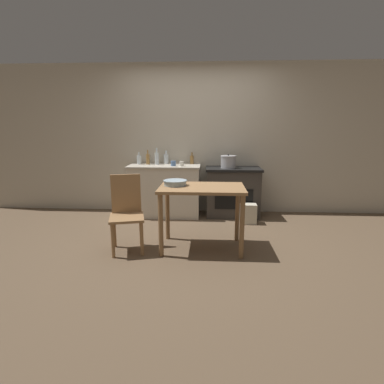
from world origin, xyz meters
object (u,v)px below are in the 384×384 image
(flour_sack, at_px, (248,214))
(mixing_bowl_large, at_px, (175,182))
(bottle_left, at_px, (192,159))
(cup_mid_right, at_px, (182,164))
(chair, at_px, (127,211))
(stock_pot, at_px, (228,162))
(bottle_mid_left, at_px, (157,158))
(work_table, at_px, (202,197))
(bottle_far_left, at_px, (148,159))
(stove, at_px, (233,192))
(cup_center_right, at_px, (173,163))
(bottle_center_left, at_px, (139,160))
(bottle_center, at_px, (166,159))

(flour_sack, distance_m, mixing_bowl_large, 1.57)
(bottle_left, distance_m, cup_mid_right, 0.35)
(chair, relative_size, stock_pot, 3.57)
(bottle_mid_left, bearing_deg, work_table, -61.90)
(chair, bearing_deg, flour_sack, 19.83)
(stock_pot, distance_m, bottle_far_left, 1.37)
(mixing_bowl_large, bearing_deg, work_table, -8.92)
(stove, relative_size, cup_mid_right, 11.82)
(bottle_far_left, bearing_deg, cup_center_right, -22.49)
(work_table, bearing_deg, stove, 71.30)
(bottle_mid_left, distance_m, bottle_center_left, 0.31)
(bottle_center, relative_size, cup_mid_right, 2.95)
(mixing_bowl_large, relative_size, cup_center_right, 3.53)
(stock_pot, xyz_separation_m, bottle_mid_left, (-1.21, 0.10, 0.04))
(chair, height_order, bottle_center, bottle_center)
(flour_sack, height_order, bottle_far_left, bottle_far_left)
(stove, distance_m, bottle_mid_left, 1.41)
(stock_pot, height_order, cup_mid_right, stock_pot)
(bottle_center_left, distance_m, bottle_center, 0.46)
(mixing_bowl_large, bearing_deg, bottle_center_left, 118.09)
(bottle_far_left, height_order, bottle_center, bottle_far_left)
(bottle_left, distance_m, bottle_center_left, 0.91)
(stock_pot, xyz_separation_m, bottle_left, (-0.61, 0.21, 0.01))
(chair, relative_size, bottle_mid_left, 3.31)
(stock_pot, height_order, cup_center_right, stock_pot)
(bottle_far_left, height_order, bottle_center_left, bottle_far_left)
(bottle_center, distance_m, cup_center_right, 0.34)
(bottle_left, relative_size, bottle_mid_left, 0.71)
(stove, bearing_deg, stock_pot, -157.76)
(stove, relative_size, bottle_far_left, 3.70)
(stock_pot, distance_m, bottle_mid_left, 1.21)
(stock_pot, relative_size, mixing_bowl_large, 0.89)
(stock_pot, relative_size, bottle_far_left, 1.05)
(work_table, relative_size, bottle_center_left, 4.96)
(stove, height_order, stock_pot, stock_pot)
(bottle_mid_left, bearing_deg, bottle_center, 38.20)
(work_table, bearing_deg, mixing_bowl_large, 171.08)
(bottle_left, xyz_separation_m, bottle_center_left, (-0.90, -0.10, 0.00))
(bottle_far_left, bearing_deg, bottle_mid_left, -2.49)
(work_table, bearing_deg, cup_mid_right, 105.60)
(bottle_center_left, xyz_separation_m, bottle_center, (0.45, 0.10, 0.01))
(work_table, height_order, bottle_left, bottle_left)
(mixing_bowl_large, distance_m, bottle_far_left, 1.60)
(chair, bearing_deg, bottle_far_left, 77.20)
(stove, relative_size, bottle_left, 4.61)
(mixing_bowl_large, height_order, bottle_center, bottle_center)
(work_table, xyz_separation_m, bottle_left, (-0.21, 1.62, 0.28))
(bottle_left, xyz_separation_m, bottle_center, (-0.45, 0.00, 0.01))
(bottle_left, height_order, bottle_center, bottle_center)
(work_table, height_order, cup_center_right, cup_center_right)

